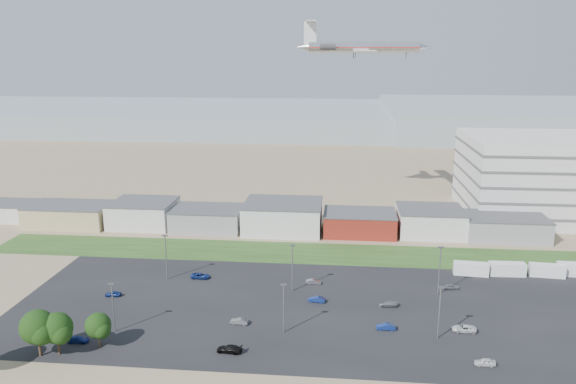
# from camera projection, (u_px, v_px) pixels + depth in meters

# --- Properties ---
(ground) EXTENTS (700.00, 700.00, 0.00)m
(ground) POSITION_uv_depth(u_px,v_px,m) (274.00, 359.00, 94.07)
(ground) COLOR #7F6951
(ground) RESTS_ON ground
(parking_lot) EXTENTS (120.00, 50.00, 0.01)m
(parking_lot) POSITION_uv_depth(u_px,v_px,m) (310.00, 308.00, 112.92)
(parking_lot) COLOR black
(parking_lot) RESTS_ON ground
(grass_strip) EXTENTS (160.00, 16.00, 0.02)m
(grass_strip) POSITION_uv_depth(u_px,v_px,m) (298.00, 253.00, 144.33)
(grass_strip) COLOR #27471A
(grass_strip) RESTS_ON ground
(hills_backdrop) EXTENTS (700.00, 200.00, 9.00)m
(hills_backdrop) POSITION_uv_depth(u_px,v_px,m) (385.00, 121.00, 393.70)
(hills_backdrop) COLOR gray
(hills_backdrop) RESTS_ON ground
(building_row) EXTENTS (170.00, 20.00, 8.00)m
(building_row) POSITION_uv_depth(u_px,v_px,m) (246.00, 216.00, 163.35)
(building_row) COLOR silver
(building_row) RESTS_ON ground
(box_trailer_a) EXTENTS (7.99, 3.18, 2.92)m
(box_trailer_a) POSITION_uv_depth(u_px,v_px,m) (471.00, 269.00, 129.61)
(box_trailer_a) COLOR silver
(box_trailer_a) RESTS_ON ground
(box_trailer_b) EXTENTS (8.11, 2.74, 3.02)m
(box_trailer_b) POSITION_uv_depth(u_px,v_px,m) (507.00, 269.00, 129.28)
(box_trailer_b) COLOR silver
(box_trailer_b) RESTS_ON ground
(box_trailer_c) EXTENTS (7.85, 3.03, 2.88)m
(box_trailer_c) POSITION_uv_depth(u_px,v_px,m) (547.00, 270.00, 128.63)
(box_trailer_c) COLOR silver
(box_trailer_c) RESTS_ON ground
(box_trailer_d) EXTENTS (8.12, 2.86, 3.01)m
(box_trailer_d) POSITION_uv_depth(u_px,v_px,m) (576.00, 269.00, 129.05)
(box_trailer_d) COLOR silver
(box_trailer_d) RESTS_ON ground
(tree_mid) EXTENTS (6.24, 6.24, 9.35)m
(tree_mid) POSITION_uv_depth(u_px,v_px,m) (38.00, 330.00, 93.85)
(tree_mid) COLOR black
(tree_mid) RESTS_ON ground
(tree_right) EXTENTS (5.71, 5.71, 8.56)m
(tree_right) POSITION_uv_depth(u_px,v_px,m) (57.00, 331.00, 94.44)
(tree_right) COLOR black
(tree_right) RESTS_ON ground
(tree_near) EXTENTS (4.79, 4.79, 7.19)m
(tree_near) POSITION_uv_depth(u_px,v_px,m) (98.00, 328.00, 96.92)
(tree_near) COLOR black
(tree_near) RESTS_ON ground
(lightpole_front_l) EXTENTS (1.12, 0.47, 9.49)m
(lightpole_front_l) POSITION_uv_depth(u_px,v_px,m) (113.00, 308.00, 102.10)
(lightpole_front_l) COLOR slate
(lightpole_front_l) RESTS_ON ground
(lightpole_front_m) EXTENTS (1.11, 0.46, 9.47)m
(lightpole_front_m) POSITION_uv_depth(u_px,v_px,m) (284.00, 308.00, 101.89)
(lightpole_front_m) COLOR slate
(lightpole_front_m) RESTS_ON ground
(lightpole_front_r) EXTENTS (1.17, 0.49, 9.93)m
(lightpole_front_r) POSITION_uv_depth(u_px,v_px,m) (439.00, 313.00, 99.60)
(lightpole_front_r) COLOR slate
(lightpole_front_r) RESTS_ON ground
(lightpole_back_l) EXTENTS (1.23, 0.51, 10.48)m
(lightpole_back_l) POSITION_uv_depth(u_px,v_px,m) (166.00, 257.00, 126.16)
(lightpole_back_l) COLOR slate
(lightpole_back_l) RESTS_ON ground
(lightpole_back_m) EXTENTS (1.23, 0.51, 10.45)m
(lightpole_back_m) POSITION_uv_depth(u_px,v_px,m) (292.00, 268.00, 119.85)
(lightpole_back_m) COLOR slate
(lightpole_back_m) RESTS_ON ground
(lightpole_back_r) EXTENTS (1.26, 0.52, 10.67)m
(lightpole_back_r) POSITION_uv_depth(u_px,v_px,m) (439.00, 271.00, 117.94)
(lightpole_back_r) COLOR slate
(lightpole_back_r) RESTS_ON ground
(airliner) EXTENTS (46.06, 34.24, 12.64)m
(airliner) POSITION_uv_depth(u_px,v_px,m) (364.00, 47.00, 176.97)
(airliner) COLOR silver
(parked_car_0) EXTENTS (4.42, 2.15, 1.21)m
(parked_car_0) POSITION_uv_depth(u_px,v_px,m) (464.00, 329.00, 103.11)
(parked_car_0) COLOR silver
(parked_car_0) RESTS_ON ground
(parked_car_1) EXTENTS (3.59, 1.26, 1.18)m
(parked_car_1) POSITION_uv_depth(u_px,v_px,m) (386.00, 327.00, 103.85)
(parked_car_1) COLOR navy
(parked_car_1) RESTS_ON ground
(parked_car_2) EXTENTS (3.46, 1.47, 1.17)m
(parked_car_2) POSITION_uv_depth(u_px,v_px,m) (485.00, 362.00, 91.89)
(parked_car_2) COLOR silver
(parked_car_2) RESTS_ON ground
(parked_car_3) EXTENTS (4.56, 2.25, 1.27)m
(parked_car_3) POSITION_uv_depth(u_px,v_px,m) (229.00, 349.00, 95.91)
(parked_car_3) COLOR black
(parked_car_3) RESTS_ON ground
(parked_car_4) EXTENTS (3.56, 1.55, 1.14)m
(parked_car_4) POSITION_uv_depth(u_px,v_px,m) (239.00, 321.00, 106.02)
(parked_car_4) COLOR #595B5E
(parked_car_4) RESTS_ON ground
(parked_car_5) EXTENTS (3.35, 1.45, 1.13)m
(parked_car_5) POSITION_uv_depth(u_px,v_px,m) (113.00, 294.00, 118.24)
(parked_car_5) COLOR navy
(parked_car_5) RESTS_ON ground
(parked_car_7) EXTENTS (3.66, 1.69, 1.16)m
(parked_car_7) POSITION_uv_depth(u_px,v_px,m) (317.00, 299.00, 115.45)
(parked_car_7) COLOR navy
(parked_car_7) RESTS_ON ground
(parked_car_8) EXTENTS (3.48, 1.77, 1.14)m
(parked_car_8) POSITION_uv_depth(u_px,v_px,m) (451.00, 287.00, 121.78)
(parked_car_8) COLOR #A5A5AA
(parked_car_8) RESTS_ON ground
(parked_car_9) EXTENTS (4.37, 2.13, 1.20)m
(parked_car_9) POSITION_uv_depth(u_px,v_px,m) (200.00, 276.00, 127.71)
(parked_car_9) COLOR navy
(parked_car_9) RESTS_ON ground
(parked_car_10) EXTENTS (3.89, 1.75, 1.11)m
(parked_car_10) POSITION_uv_depth(u_px,v_px,m) (78.00, 339.00, 99.29)
(parked_car_10) COLOR navy
(parked_car_10) RESTS_ON ground
(parked_car_11) EXTENTS (3.46, 1.46, 1.11)m
(parked_car_11) POSITION_uv_depth(u_px,v_px,m) (313.00, 282.00, 124.46)
(parked_car_11) COLOR #A5A5AA
(parked_car_11) RESTS_ON ground
(parked_car_12) EXTENTS (3.75, 1.58, 1.08)m
(parked_car_12) POSITION_uv_depth(u_px,v_px,m) (388.00, 304.00, 113.38)
(parked_car_12) COLOR #A5A5AA
(parked_car_12) RESTS_ON ground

